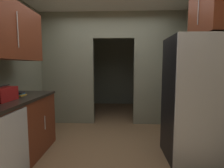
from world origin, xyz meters
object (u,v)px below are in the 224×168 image
Objects in this scene: dishwasher at (14,151)px; boombox at (3,94)px; refrigerator at (193,100)px; book_stack at (20,94)px.

boombox is at bearing 133.97° from dishwasher.
refrigerator is at bearing 9.15° from boombox.
dishwasher is 0.94m from book_stack.
book_stack is (-0.02, 0.40, -0.06)m from boombox.
dishwasher is at bearing -65.64° from book_stack.
book_stack is (-2.56, -0.01, 0.06)m from refrigerator.
refrigerator reaches higher than book_stack.
boombox is 0.41m from book_stack.
boombox is (-2.54, -0.41, 0.13)m from refrigerator.
dishwasher is 2.46× the size of boombox.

